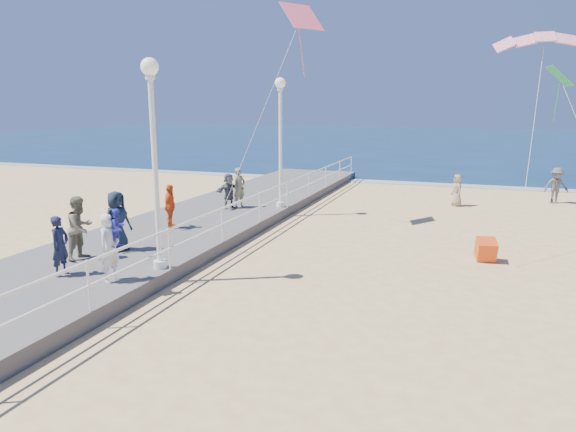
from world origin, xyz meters
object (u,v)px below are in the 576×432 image
(woman_holding_toddler, at_px, (110,248))
(spectator_6, at_px, (239,188))
(spectator_1, at_px, (80,228))
(box_kite, at_px, (486,252))
(spectator_5, at_px, (229,191))
(spectator_3, at_px, (170,207))
(lamp_post_far, at_px, (280,129))
(beach_walker_c, at_px, (457,190))
(spectator_0, at_px, (60,246))
(toddler_held, at_px, (118,228))
(spectator_4, at_px, (117,221))
(beach_walker_a, at_px, (556,186))
(lamp_post_mid, at_px, (154,143))

(woman_holding_toddler, relative_size, spectator_6, 1.00)
(woman_holding_toddler, xyz_separation_m, spectator_1, (-2.02, 1.29, 0.05))
(box_kite, bearing_deg, spectator_5, 152.11)
(woman_holding_toddler, bearing_deg, spectator_3, 21.31)
(lamp_post_far, distance_m, beach_walker_c, 8.99)
(lamp_post_far, bearing_deg, spectator_1, -105.66)
(spectator_3, xyz_separation_m, beach_walker_c, (9.17, 9.88, -0.42))
(spectator_0, xyz_separation_m, box_kite, (10.08, 6.26, -0.86))
(spectator_1, xyz_separation_m, beach_walker_c, (9.48, 13.91, -0.54))
(lamp_post_far, bearing_deg, spectator_5, -151.43)
(spectator_0, distance_m, spectator_6, 9.67)
(woman_holding_toddler, bearing_deg, box_kite, -50.74)
(spectator_1, bearing_deg, toddler_held, -116.88)
(box_kite, bearing_deg, spectator_4, -170.22)
(beach_walker_a, relative_size, box_kite, 2.89)
(woman_holding_toddler, xyz_separation_m, beach_walker_a, (11.91, 17.51, -0.37))
(spectator_4, bearing_deg, beach_walker_a, -26.36)
(lamp_post_far, height_order, spectator_3, lamp_post_far)
(toddler_held, height_order, spectator_3, toddler_held)
(spectator_4, distance_m, spectator_6, 7.29)
(toddler_held, xyz_separation_m, spectator_1, (-2.17, 1.14, -0.43))
(box_kite, bearing_deg, lamp_post_far, 142.30)
(lamp_post_mid, distance_m, spectator_1, 3.47)
(lamp_post_mid, relative_size, spectator_1, 3.01)
(lamp_post_mid, xyz_separation_m, lamp_post_far, (0.00, 9.00, 0.00))
(lamp_post_mid, height_order, spectator_4, lamp_post_mid)
(spectator_4, bearing_deg, beach_walker_c, -19.85)
(beach_walker_a, xyz_separation_m, beach_walker_c, (-4.45, -2.31, -0.12))
(lamp_post_far, xyz_separation_m, toddler_held, (-0.36, -10.15, -1.95))
(box_kite, bearing_deg, beach_walker_a, 62.76)
(lamp_post_mid, distance_m, box_kite, 10.05)
(spectator_3, xyz_separation_m, beach_walker_a, (13.62, 12.19, -0.30))
(spectator_6, relative_size, beach_walker_a, 0.96)
(woman_holding_toddler, height_order, spectator_1, spectator_1)
(spectator_1, bearing_deg, spectator_6, -5.49)
(toddler_held, height_order, beach_walker_a, toddler_held)
(lamp_post_far, xyz_separation_m, beach_walker_c, (6.95, 4.90, -2.91))
(spectator_1, xyz_separation_m, spectator_3, (0.31, 4.02, -0.11))
(spectator_0, height_order, spectator_5, spectator_0)
(lamp_post_far, relative_size, beach_walker_a, 3.07)
(spectator_0, relative_size, beach_walker_c, 1.02)
(beach_walker_a, relative_size, beach_walker_c, 1.16)
(spectator_4, bearing_deg, toddler_held, -125.85)
(toddler_held, relative_size, spectator_0, 0.61)
(box_kite, bearing_deg, lamp_post_mid, -159.70)
(spectator_6, xyz_separation_m, beach_walker_a, (12.99, 7.89, -0.37))
(spectator_0, xyz_separation_m, spectator_5, (0.07, 9.31, -0.03))
(lamp_post_mid, distance_m, beach_walker_c, 15.82)
(woman_holding_toddler, distance_m, spectator_1, 2.40)
(lamp_post_mid, relative_size, spectator_5, 3.62)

